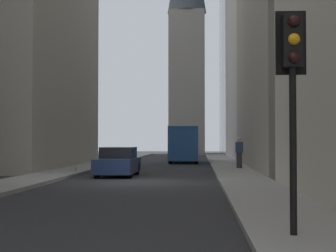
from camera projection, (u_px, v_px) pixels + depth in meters
ground_plane at (137, 182)px, 21.51m from camera, size 135.00×135.00×0.00m
sidewalk_right at (31, 180)px, 21.78m from camera, size 90.00×2.20×0.14m
sidewalk_left at (246, 181)px, 21.24m from camera, size 90.00×2.20×0.14m
building_left_far at (282, 38)px, 49.50m from camera, size 17.16×10.00×23.28m
church_spire at (187, 18)px, 66.14m from camera, size 4.96×4.96×33.60m
delivery_truck at (184, 144)px, 41.19m from camera, size 6.46×2.25×2.84m
sedan_navy at (118, 162)px, 25.38m from camera, size 4.30×1.78×1.42m
traffic_light_foreground at (293, 68)px, 8.67m from camera, size 0.43×0.52×3.80m
pedestrian at (239, 151)px, 30.11m from camera, size 0.26×0.44×1.79m
discarded_bottle at (76, 169)px, 26.92m from camera, size 0.07×0.07×0.27m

